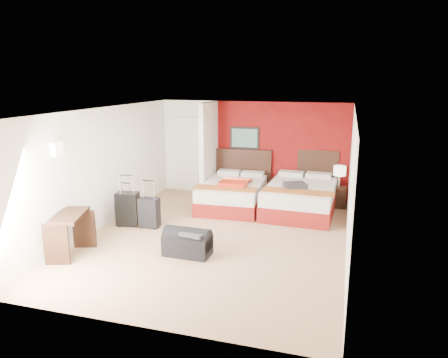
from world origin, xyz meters
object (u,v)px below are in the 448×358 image
at_px(suitcase_charcoal, 149,214).
at_px(duffel_bag, 187,244).
at_px(bed_right, 300,199).
at_px(red_suitcase_open, 236,182).
at_px(suitcase_black, 128,210).
at_px(desk, 71,235).
at_px(bed_left, 233,195).
at_px(table_lamp, 339,177).
at_px(nightstand, 338,197).
at_px(suitcase_navy, 127,209).

bearing_deg(suitcase_charcoal, duffel_bag, -41.22).
height_order(bed_right, red_suitcase_open, red_suitcase_open).
bearing_deg(red_suitcase_open, suitcase_charcoal, -127.80).
bearing_deg(suitcase_black, duffel_bag, -41.80).
bearing_deg(desk, bed_left, 43.61).
height_order(bed_left, desk, desk).
xyz_separation_m(bed_right, table_lamp, (0.84, 0.68, 0.43)).
xyz_separation_m(table_lamp, suitcase_black, (-4.26, -2.66, -0.41)).
xyz_separation_m(table_lamp, duffel_bag, (-2.49, -3.75, -0.55)).
bearing_deg(table_lamp, duffel_bag, -123.59).
relative_size(table_lamp, suitcase_black, 0.75).
distance_m(nightstand, suitcase_navy, 5.05).
distance_m(table_lamp, suitcase_black, 5.04).
xyz_separation_m(bed_left, red_suitcase_open, (0.10, -0.10, 0.36)).
bearing_deg(red_suitcase_open, table_lamp, 19.22).
distance_m(red_suitcase_open, table_lamp, 2.52).
height_order(bed_right, suitcase_black, suitcase_black).
bearing_deg(desk, bed_right, 27.73).
xyz_separation_m(bed_left, table_lamp, (2.48, 0.73, 0.46)).
height_order(suitcase_black, suitcase_navy, suitcase_black).
relative_size(nightstand, desk, 0.54).
height_order(bed_right, duffel_bag, bed_right).
relative_size(red_suitcase_open, suitcase_navy, 1.86).
relative_size(table_lamp, suitcase_charcoal, 0.86).
bearing_deg(suitcase_navy, suitcase_black, -51.39).
relative_size(nightstand, table_lamp, 0.95).
height_order(red_suitcase_open, suitcase_charcoal, red_suitcase_open).
bearing_deg(suitcase_charcoal, red_suitcase_open, 51.85).
height_order(suitcase_charcoal, duffel_bag, suitcase_charcoal).
distance_m(bed_right, suitcase_charcoal, 3.53).
xyz_separation_m(table_lamp, suitcase_navy, (-4.51, -2.28, -0.53)).
bearing_deg(suitcase_charcoal, bed_right, 33.32).
xyz_separation_m(suitcase_black, suitcase_charcoal, (0.49, 0.03, -0.05)).
bearing_deg(table_lamp, nightstand, 0.00).
relative_size(suitcase_black, duffel_bag, 0.85).
xyz_separation_m(bed_left, suitcase_charcoal, (-1.30, -1.91, -0.00)).
distance_m(suitcase_navy, duffel_bag, 2.49).
bearing_deg(suitcase_black, bed_left, 36.84).
height_order(bed_right, nightstand, bed_right).
height_order(nightstand, table_lamp, table_lamp).
distance_m(red_suitcase_open, suitcase_navy, 2.61).
relative_size(table_lamp, duffel_bag, 0.63).
height_order(suitcase_black, duffel_bag, suitcase_black).
height_order(bed_left, suitcase_navy, bed_left).
height_order(bed_left, nightstand, bed_left).
relative_size(bed_right, desk, 2.36).
height_order(bed_left, duffel_bag, bed_left).
distance_m(nightstand, duffel_bag, 4.50).
xyz_separation_m(bed_right, suitcase_black, (-3.42, -1.98, 0.02)).
xyz_separation_m(bed_left, suitcase_black, (-1.79, -1.93, 0.05)).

